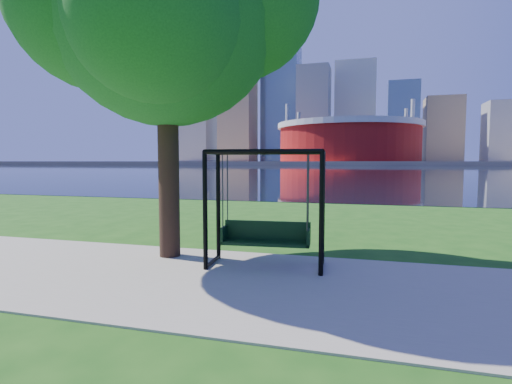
% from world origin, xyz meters
% --- Properties ---
extents(ground, '(900.00, 900.00, 0.00)m').
position_xyz_m(ground, '(0.00, 0.00, 0.00)').
color(ground, '#1E5114').
rests_on(ground, ground).
extents(path, '(120.00, 4.00, 0.03)m').
position_xyz_m(path, '(0.00, -0.50, 0.01)').
color(path, '#9E937F').
rests_on(path, ground).
extents(river, '(900.00, 180.00, 0.02)m').
position_xyz_m(river, '(0.00, 102.00, 0.01)').
color(river, black).
rests_on(river, ground).
extents(far_bank, '(900.00, 228.00, 2.00)m').
position_xyz_m(far_bank, '(0.00, 306.00, 1.00)').
color(far_bank, '#937F60').
rests_on(far_bank, ground).
extents(stadium, '(83.00, 83.00, 32.00)m').
position_xyz_m(stadium, '(-10.00, 235.00, 14.23)').
color(stadium, maroon).
rests_on(stadium, far_bank).
extents(skyline, '(392.00, 66.00, 96.50)m').
position_xyz_m(skyline, '(-4.27, 319.39, 35.89)').
color(skyline, gray).
rests_on(skyline, far_bank).
extents(swing, '(2.16, 1.08, 2.14)m').
position_xyz_m(swing, '(-0.14, 0.54, 1.03)').
color(swing, black).
rests_on(swing, ground).
extents(park_tree, '(5.80, 5.24, 7.20)m').
position_xyz_m(park_tree, '(-2.25, 0.83, 5.00)').
color(park_tree, black).
rests_on(park_tree, ground).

